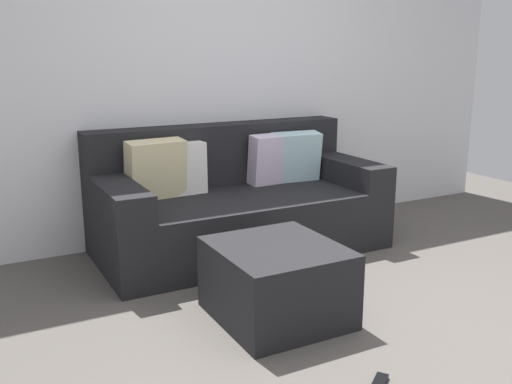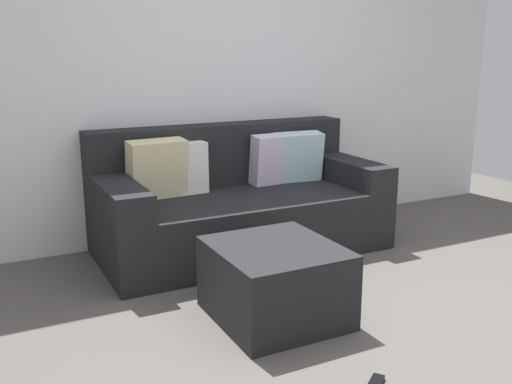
{
  "view_description": "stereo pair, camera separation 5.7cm",
  "coord_description": "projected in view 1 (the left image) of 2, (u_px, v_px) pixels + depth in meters",
  "views": [
    {
      "loc": [
        -1.92,
        -2.06,
        1.45
      ],
      "look_at": [
        -0.26,
        1.06,
        0.58
      ],
      "focal_mm": 40.61,
      "sensor_mm": 36.0,
      "label": 1
    },
    {
      "loc": [
        -1.87,
        -2.08,
        1.45
      ],
      "look_at": [
        -0.26,
        1.06,
        0.58
      ],
      "focal_mm": 40.61,
      "sensor_mm": 36.0,
      "label": 2
    }
  ],
  "objects": [
    {
      "name": "ground_plane",
      "position": [
        397.0,
        339.0,
        2.99
      ],
      "size": [
        7.19,
        7.19,
        0.0
      ],
      "primitive_type": "plane",
      "color": "#544F49"
    },
    {
      "name": "couch_sectional",
      "position": [
        236.0,
        203.0,
        4.3
      ],
      "size": [
        2.07,
        0.99,
        0.9
      ],
      "color": "black",
      "rests_on": "ground_plane"
    },
    {
      "name": "ottoman",
      "position": [
        277.0,
        282.0,
        3.18
      ],
      "size": [
        0.65,
        0.71,
        0.42
      ],
      "primitive_type": "cube",
      "color": "black",
      "rests_on": "ground_plane"
    },
    {
      "name": "wall_back",
      "position": [
        220.0,
        68.0,
        4.52
      ],
      "size": [
        5.53,
        0.1,
        2.63
      ],
      "primitive_type": "cube",
      "color": "silver",
      "rests_on": "ground_plane"
    }
  ]
}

